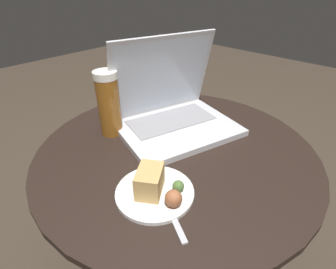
% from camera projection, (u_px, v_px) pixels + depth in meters
% --- Properties ---
extents(ground_plane, '(6.00, 6.00, 0.00)m').
position_uv_depth(ground_plane, '(174.00, 260.00, 1.00)').
color(ground_plane, '#382D23').
extents(table, '(0.76, 0.76, 0.53)m').
position_uv_depth(table, '(175.00, 184.00, 0.80)').
color(table, black).
rests_on(table, ground_plane).
extents(laptop, '(0.40, 0.35, 0.27)m').
position_uv_depth(laptop, '(172.00, 110.00, 0.80)').
color(laptop, silver).
rests_on(laptop, table).
extents(beer_glass, '(0.07, 0.07, 0.19)m').
position_uv_depth(beer_glass, '(109.00, 104.00, 0.74)').
color(beer_glass, brown).
rests_on(beer_glass, table).
extents(snack_plate, '(0.17, 0.17, 0.07)m').
position_uv_depth(snack_plate, '(155.00, 188.00, 0.56)').
color(snack_plate, white).
rests_on(snack_plate, table).
extents(fork, '(0.10, 0.17, 0.00)m').
position_uv_depth(fork, '(166.00, 203.00, 0.55)').
color(fork, '#B2B2B7').
rests_on(fork, table).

